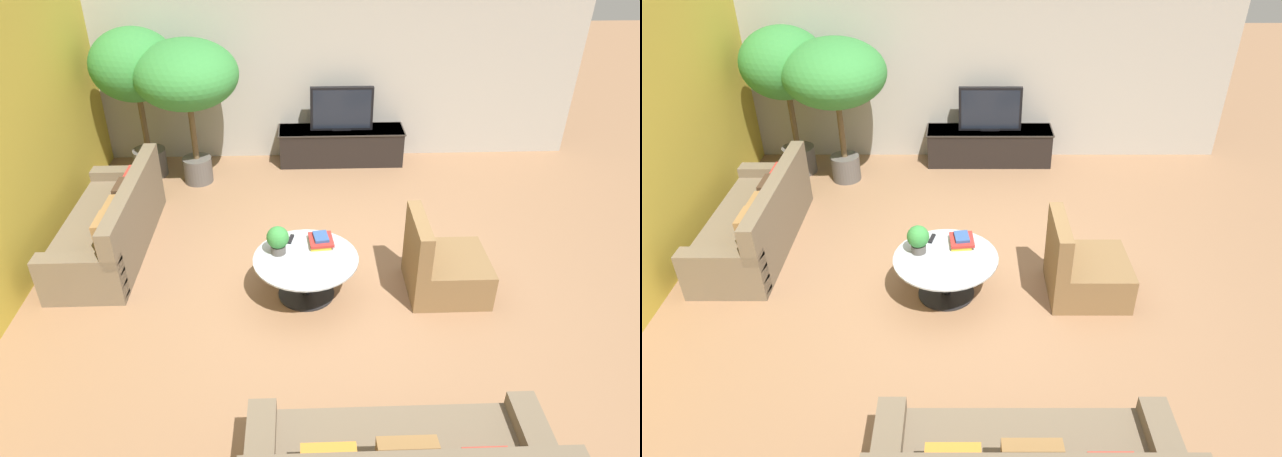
% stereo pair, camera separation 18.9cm
% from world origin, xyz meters
% --- Properties ---
extents(ground_plane, '(24.00, 24.00, 0.00)m').
position_xyz_m(ground_plane, '(0.00, 0.00, 0.00)').
color(ground_plane, '#8C6647').
extents(back_wall_stone, '(7.40, 0.12, 3.00)m').
position_xyz_m(back_wall_stone, '(0.00, 3.26, 1.50)').
color(back_wall_stone, '#A39E93').
rests_on(back_wall_stone, ground).
extents(media_console, '(1.83, 0.50, 0.52)m').
position_xyz_m(media_console, '(0.25, 2.94, 0.27)').
color(media_console, black).
rests_on(media_console, ground).
extents(television, '(0.90, 0.13, 0.63)m').
position_xyz_m(television, '(0.25, 2.94, 0.83)').
color(television, black).
rests_on(television, media_console).
extents(coffee_table, '(1.06, 1.06, 0.46)m').
position_xyz_m(coffee_table, '(-0.31, -0.19, 0.32)').
color(coffee_table, black).
rests_on(coffee_table, ground).
extents(couch_by_wall, '(0.84, 2.12, 0.84)m').
position_xyz_m(couch_by_wall, '(-2.51, 0.74, 0.29)').
color(couch_by_wall, brown).
rests_on(couch_by_wall, ground).
extents(armchair_wicker, '(0.80, 0.76, 0.86)m').
position_xyz_m(armchair_wicker, '(1.09, -0.16, 0.27)').
color(armchair_wicker, brown).
rests_on(armchair_wicker, ground).
extents(potted_palm_tall, '(1.13, 1.13, 2.06)m').
position_xyz_m(potted_palm_tall, '(-2.49, 2.63, 1.50)').
color(potted_palm_tall, '#514C47').
rests_on(potted_palm_tall, ground).
extents(potted_palm_corner, '(1.35, 1.35, 1.96)m').
position_xyz_m(potted_palm_corner, '(-1.78, 2.39, 1.48)').
color(potted_palm_corner, '#514C47').
rests_on(potted_palm_corner, ground).
extents(potted_plant_tabletop, '(0.23, 0.23, 0.30)m').
position_xyz_m(potted_plant_tabletop, '(-0.59, -0.09, 0.62)').
color(potted_plant_tabletop, '#514C47').
rests_on(potted_plant_tabletop, coffee_table).
extents(book_stack, '(0.27, 0.30, 0.10)m').
position_xyz_m(book_stack, '(-0.16, 0.05, 0.50)').
color(book_stack, gold).
rests_on(book_stack, coffee_table).
extents(remote_black, '(0.08, 0.16, 0.02)m').
position_xyz_m(remote_black, '(-0.46, 0.14, 0.47)').
color(remote_black, black).
rests_on(remote_black, coffee_table).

